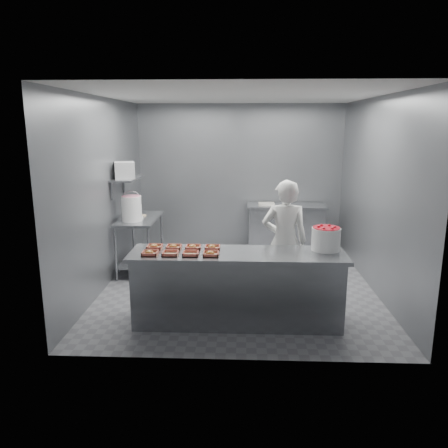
# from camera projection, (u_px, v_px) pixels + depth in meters

# --- Properties ---
(floor) EXTENTS (4.50, 4.50, 0.00)m
(floor) POSITION_uv_depth(u_px,v_px,m) (238.00, 283.00, 6.75)
(floor) COLOR #4C4C51
(floor) RESTS_ON ground
(ceiling) EXTENTS (4.50, 4.50, 0.00)m
(ceiling) POSITION_uv_depth(u_px,v_px,m) (240.00, 95.00, 6.13)
(ceiling) COLOR white
(ceiling) RESTS_ON wall_back
(wall_back) EXTENTS (4.00, 0.04, 2.80)m
(wall_back) POSITION_uv_depth(u_px,v_px,m) (240.00, 176.00, 8.64)
(wall_back) COLOR slate
(wall_back) RESTS_ON ground
(wall_left) EXTENTS (0.04, 4.50, 2.80)m
(wall_left) POSITION_uv_depth(u_px,v_px,m) (105.00, 193.00, 6.53)
(wall_left) COLOR slate
(wall_left) RESTS_ON ground
(wall_right) EXTENTS (0.04, 4.50, 2.80)m
(wall_right) POSITION_uv_depth(u_px,v_px,m) (376.00, 195.00, 6.36)
(wall_right) COLOR slate
(wall_right) RESTS_ON ground
(service_counter) EXTENTS (2.60, 0.70, 0.90)m
(service_counter) POSITION_uv_depth(u_px,v_px,m) (237.00, 287.00, 5.34)
(service_counter) COLOR slate
(service_counter) RESTS_ON ground
(prep_table) EXTENTS (0.60, 1.20, 0.90)m
(prep_table) POSITION_uv_depth(u_px,v_px,m) (140.00, 236.00, 7.28)
(prep_table) COLOR slate
(prep_table) RESTS_ON ground
(back_counter) EXTENTS (1.50, 0.60, 0.90)m
(back_counter) POSITION_uv_depth(u_px,v_px,m) (286.00, 227.00, 8.47)
(back_counter) COLOR slate
(back_counter) RESTS_ON ground
(wall_shelf) EXTENTS (0.35, 0.90, 0.03)m
(wall_shelf) POSITION_uv_depth(u_px,v_px,m) (127.00, 178.00, 7.07)
(wall_shelf) COLOR slate
(wall_shelf) RESTS_ON wall_left
(tray_0) EXTENTS (0.19, 0.18, 0.06)m
(tray_0) POSITION_uv_depth(u_px,v_px,m) (150.00, 253.00, 5.15)
(tray_0) COLOR tan
(tray_0) RESTS_ON service_counter
(tray_1) EXTENTS (0.19, 0.18, 0.04)m
(tray_1) POSITION_uv_depth(u_px,v_px,m) (170.00, 253.00, 5.14)
(tray_1) COLOR tan
(tray_1) RESTS_ON service_counter
(tray_2) EXTENTS (0.19, 0.18, 0.04)m
(tray_2) POSITION_uv_depth(u_px,v_px,m) (191.00, 254.00, 5.13)
(tray_2) COLOR tan
(tray_2) RESTS_ON service_counter
(tray_3) EXTENTS (0.19, 0.18, 0.06)m
(tray_3) POSITION_uv_depth(u_px,v_px,m) (211.00, 254.00, 5.12)
(tray_3) COLOR tan
(tray_3) RESTS_ON service_counter
(tray_4) EXTENTS (0.19, 0.18, 0.06)m
(tray_4) POSITION_uv_depth(u_px,v_px,m) (154.00, 247.00, 5.41)
(tray_4) COLOR tan
(tray_4) RESTS_ON service_counter
(tray_5) EXTENTS (0.19, 0.18, 0.06)m
(tray_5) POSITION_uv_depth(u_px,v_px,m) (174.00, 247.00, 5.40)
(tray_5) COLOR tan
(tray_5) RESTS_ON service_counter
(tray_6) EXTENTS (0.19, 0.18, 0.06)m
(tray_6) POSITION_uv_depth(u_px,v_px,m) (193.00, 247.00, 5.39)
(tray_6) COLOR tan
(tray_6) RESTS_ON service_counter
(tray_7) EXTENTS (0.19, 0.18, 0.06)m
(tray_7) POSITION_uv_depth(u_px,v_px,m) (212.00, 247.00, 5.38)
(tray_7) COLOR tan
(tray_7) RESTS_ON service_counter
(worker) EXTENTS (0.62, 0.41, 1.69)m
(worker) POSITION_uv_depth(u_px,v_px,m) (285.00, 241.00, 5.94)
(worker) COLOR silver
(worker) RESTS_ON ground
(strawberry_tub) EXTENTS (0.35, 0.35, 0.29)m
(strawberry_tub) POSITION_uv_depth(u_px,v_px,m) (326.00, 238.00, 5.31)
(strawberry_tub) COLOR silver
(strawberry_tub) RESTS_ON service_counter
(glaze_bucket) EXTENTS (0.33, 0.31, 0.48)m
(glaze_bucket) POSITION_uv_depth(u_px,v_px,m) (132.00, 208.00, 6.92)
(glaze_bucket) COLOR silver
(glaze_bucket) RESTS_ON prep_table
(bucket_lid) EXTENTS (0.39, 0.39, 0.02)m
(bucket_lid) POSITION_uv_depth(u_px,v_px,m) (134.00, 218.00, 7.13)
(bucket_lid) COLOR silver
(bucket_lid) RESTS_ON prep_table
(rag) EXTENTS (0.15, 0.13, 0.02)m
(rag) POSITION_uv_depth(u_px,v_px,m) (141.00, 216.00, 7.33)
(rag) COLOR #CCB28C
(rag) RESTS_ON prep_table
(appliance) EXTENTS (0.39, 0.42, 0.26)m
(appliance) POSITION_uv_depth(u_px,v_px,m) (125.00, 170.00, 6.91)
(appliance) COLOR gray
(appliance) RESTS_ON wall_shelf
(paper_stack) EXTENTS (0.30, 0.22, 0.04)m
(paper_stack) POSITION_uv_depth(u_px,v_px,m) (266.00, 204.00, 8.38)
(paper_stack) COLOR silver
(paper_stack) RESTS_ON back_counter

